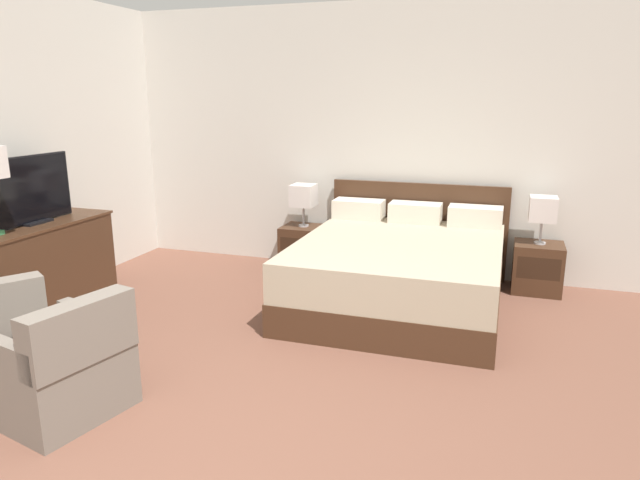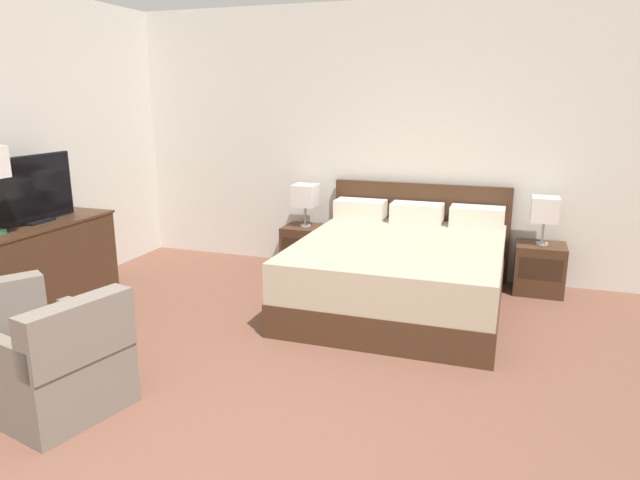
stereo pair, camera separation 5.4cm
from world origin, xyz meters
The scene contains 9 objects.
wall_back centered at (0.00, 3.98, 1.42)m, with size 6.87×0.06×2.84m, color beige.
bed centered at (0.47, 2.90, 0.33)m, with size 1.86×2.12×1.00m.
nightstand_left centered at (-0.75, 3.68, 0.24)m, with size 0.46×0.41×0.49m.
nightstand_right centered at (1.70, 3.68, 0.24)m, with size 0.46×0.41×0.49m.
table_lamp_left centered at (-0.75, 3.69, 0.83)m, with size 0.25×0.25×0.47m.
table_lamp_right centered at (1.70, 3.69, 0.83)m, with size 0.25×0.25×0.47m.
dresser centered at (-2.54, 1.72, 0.42)m, with size 0.56×1.41×0.81m.
tv centered at (-2.53, 1.73, 1.10)m, with size 0.18×0.88×0.59m.
armchair_companion centered at (-1.12, 0.40, 0.28)m, with size 0.83×0.82×0.76m.
Camera 1 is at (1.35, -2.09, 1.89)m, focal length 32.00 mm.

